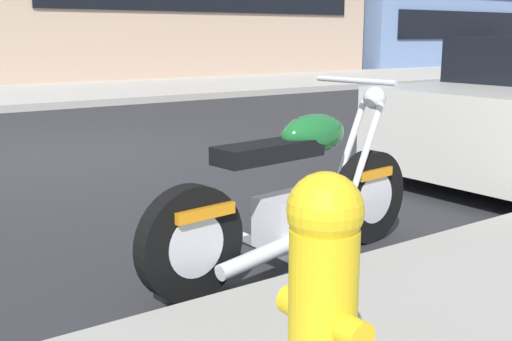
% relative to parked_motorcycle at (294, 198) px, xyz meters
% --- Properties ---
extents(ground_plane, '(260.00, 260.00, 0.00)m').
position_rel_parked_motorcycle_xyz_m(ground_plane, '(0.06, 4.34, -0.42)').
color(ground_plane, '#28282B').
extents(sidewalk_far_curb, '(120.00, 5.00, 0.14)m').
position_rel_parked_motorcycle_xyz_m(sidewalk_far_curb, '(12.06, 11.45, -0.35)').
color(sidewalk_far_curb, '#ADA89E').
rests_on(sidewalk_far_curb, ground).
extents(parking_stall_stripe, '(0.12, 2.20, 0.01)m').
position_rel_parked_motorcycle_xyz_m(parking_stall_stripe, '(0.06, 0.34, -0.42)').
color(parking_stall_stripe, silver).
rests_on(parking_stall_stripe, ground).
extents(parked_motorcycle, '(2.08, 0.62, 1.11)m').
position_rel_parked_motorcycle_xyz_m(parked_motorcycle, '(0.00, 0.00, 0.00)').
color(parked_motorcycle, black).
rests_on(parked_motorcycle, ground).
extents(fire_hydrant, '(0.24, 0.36, 0.83)m').
position_rel_parked_motorcycle_xyz_m(fire_hydrant, '(-1.03, -1.42, 0.15)').
color(fire_hydrant, gold).
rests_on(fire_hydrant, sidewalk_near_curb).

